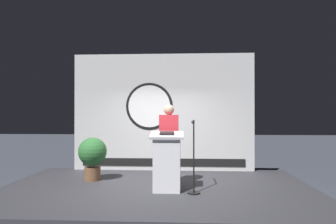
% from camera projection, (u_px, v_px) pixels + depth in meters
% --- Properties ---
extents(ground_plane, '(40.00, 40.00, 0.00)m').
position_uv_depth(ground_plane, '(157.00, 202.00, 6.15)').
color(ground_plane, '#383D47').
extents(stage_platform, '(6.40, 4.00, 0.30)m').
position_uv_depth(stage_platform, '(157.00, 194.00, 6.15)').
color(stage_platform, '#333338').
rests_on(stage_platform, ground).
extents(banner_display, '(4.80, 0.12, 3.10)m').
position_uv_depth(banner_display, '(163.00, 112.00, 8.00)').
color(banner_display, silver).
rests_on(banner_display, stage_platform).
extents(podium, '(0.64, 0.50, 1.16)m').
position_uv_depth(podium, '(167.00, 162.00, 5.82)').
color(podium, silver).
rests_on(podium, stage_platform).
extents(speaker_person, '(0.40, 0.26, 1.70)m').
position_uv_depth(speaker_person, '(169.00, 144.00, 6.30)').
color(speaker_person, black).
rests_on(speaker_person, stage_platform).
extents(microphone_stand, '(0.24, 0.59, 1.38)m').
position_uv_depth(microphone_stand, '(194.00, 167.00, 5.71)').
color(microphone_stand, black).
rests_on(microphone_stand, stage_platform).
extents(potted_plant, '(0.64, 0.64, 0.97)m').
position_uv_depth(potted_plant, '(92.00, 154.00, 6.76)').
color(potted_plant, brown).
rests_on(potted_plant, stage_platform).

